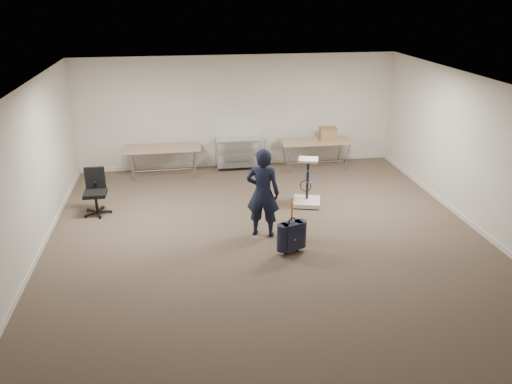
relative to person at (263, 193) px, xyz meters
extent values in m
plane|color=#413527|center=(0.06, -0.46, -0.84)|extent=(9.00, 9.00, 0.00)
plane|color=beige|center=(0.06, 4.04, 0.56)|extent=(8.00, 0.00, 8.00)
plane|color=beige|center=(0.06, -4.96, 0.56)|extent=(8.00, 0.00, 8.00)
plane|color=beige|center=(-3.94, -0.46, 0.56)|extent=(0.00, 9.00, 9.00)
plane|color=beige|center=(4.06, -0.46, 0.56)|extent=(0.00, 9.00, 9.00)
plane|color=white|center=(0.06, -0.46, 1.96)|extent=(8.00, 8.00, 0.00)
cube|color=beige|center=(0.06, 4.03, -0.79)|extent=(8.00, 0.02, 0.10)
cube|color=beige|center=(-3.93, -0.46, -0.79)|extent=(0.02, 9.00, 0.10)
cube|color=beige|center=(4.05, -0.46, -0.79)|extent=(0.02, 9.00, 0.10)
cube|color=tan|center=(-1.84, 3.49, -0.13)|extent=(1.80, 0.75, 0.03)
cylinder|color=gray|center=(-1.84, 3.49, -0.69)|extent=(1.50, 0.02, 0.02)
cylinder|color=gray|center=(-2.59, 3.19, -0.49)|extent=(0.13, 0.04, 0.69)
cylinder|color=gray|center=(-1.09, 3.19, -0.49)|extent=(0.13, 0.04, 0.69)
cylinder|color=gray|center=(-2.59, 3.79, -0.49)|extent=(0.13, 0.04, 0.69)
cylinder|color=gray|center=(-1.09, 3.79, -0.49)|extent=(0.13, 0.04, 0.69)
cube|color=tan|center=(1.96, 3.49, -0.13)|extent=(1.80, 0.75, 0.03)
cylinder|color=gray|center=(1.96, 3.49, -0.69)|extent=(1.50, 0.02, 0.02)
cylinder|color=gray|center=(1.21, 3.19, -0.49)|extent=(0.13, 0.04, 0.69)
cylinder|color=gray|center=(2.71, 3.19, -0.49)|extent=(0.13, 0.04, 0.69)
cylinder|color=gray|center=(1.21, 3.79, -0.49)|extent=(0.13, 0.04, 0.69)
cylinder|color=gray|center=(2.71, 3.79, -0.49)|extent=(0.13, 0.04, 0.69)
cylinder|color=silver|center=(-0.54, 3.52, -0.44)|extent=(0.02, 0.02, 0.80)
cylinder|color=silver|center=(0.66, 3.52, -0.44)|extent=(0.02, 0.02, 0.80)
cylinder|color=silver|center=(-0.54, 3.97, -0.44)|extent=(0.02, 0.02, 0.80)
cylinder|color=silver|center=(0.66, 3.97, -0.44)|extent=(0.02, 0.02, 0.80)
cube|color=silver|center=(0.06, 3.74, -0.74)|extent=(1.20, 0.45, 0.02)
cube|color=silver|center=(0.06, 3.74, -0.39)|extent=(1.20, 0.45, 0.02)
cube|color=silver|center=(0.06, 3.74, -0.06)|extent=(1.20, 0.45, 0.01)
imported|color=black|center=(0.00, 0.00, 0.00)|extent=(0.71, 0.59, 1.68)
cube|color=black|center=(0.37, -0.77, -0.50)|extent=(0.40, 0.30, 0.49)
cube|color=black|center=(0.37, -0.75, -0.76)|extent=(0.35, 0.23, 0.03)
cylinder|color=black|center=(0.27, -0.81, -0.81)|extent=(0.04, 0.07, 0.07)
cylinder|color=black|center=(0.48, -0.74, -0.81)|extent=(0.04, 0.07, 0.07)
torus|color=black|center=(0.37, -0.77, -0.23)|extent=(0.15, 0.07, 0.15)
cube|color=orange|center=(0.37, -0.75, -0.06)|extent=(0.03, 0.02, 0.37)
cylinder|color=black|center=(-3.18, 1.44, -0.80)|extent=(0.57, 0.57, 0.09)
cylinder|color=black|center=(-3.18, 1.44, -0.60)|extent=(0.06, 0.06, 0.38)
cube|color=black|center=(-3.18, 1.44, -0.39)|extent=(0.44, 0.44, 0.08)
cube|color=black|center=(-3.18, 1.65, -0.13)|extent=(0.40, 0.06, 0.46)
cube|color=beige|center=(1.16, 1.23, -0.77)|extent=(0.69, 0.69, 0.09)
cylinder|color=black|center=(0.94, 1.01, -0.82)|extent=(0.07, 0.07, 0.04)
cylinder|color=black|center=(1.16, 1.29, -0.28)|extent=(0.06, 0.06, 0.90)
cube|color=beige|center=(1.16, 1.23, 0.17)|extent=(0.47, 0.43, 0.04)
torus|color=blue|center=(1.22, 1.14, -0.17)|extent=(0.31, 0.19, 0.28)
cube|color=#997C47|center=(2.26, 3.52, 0.04)|extent=(0.44, 0.34, 0.31)
camera|label=1|loc=(-1.43, -8.22, 3.43)|focal=35.00mm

